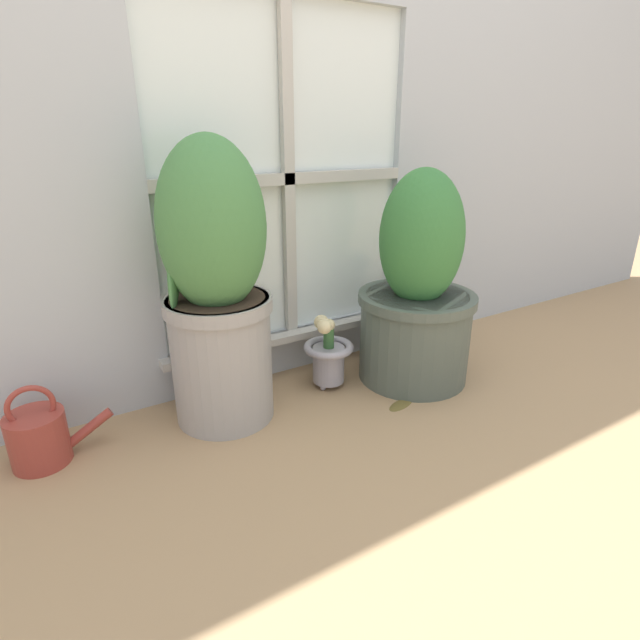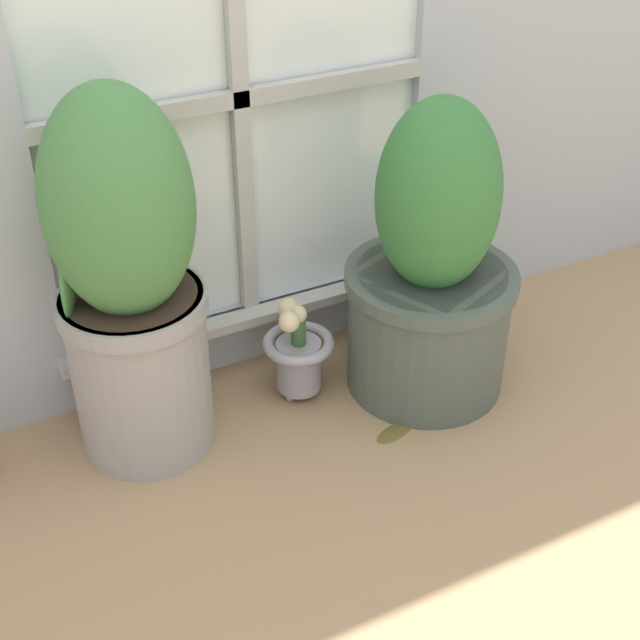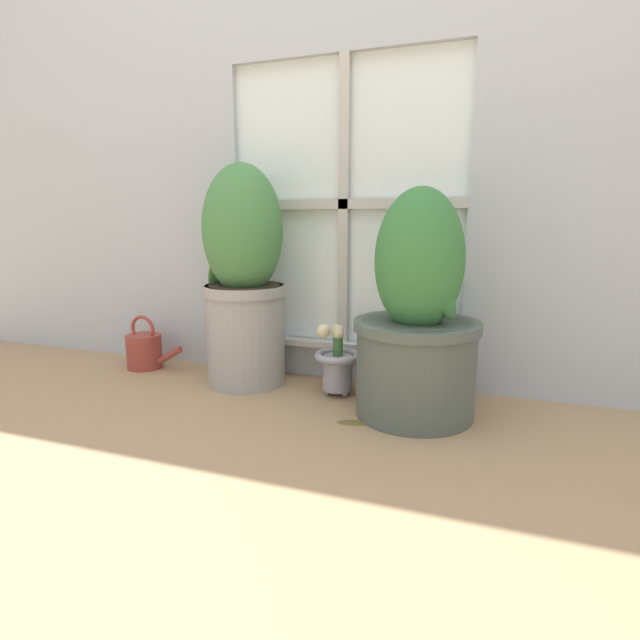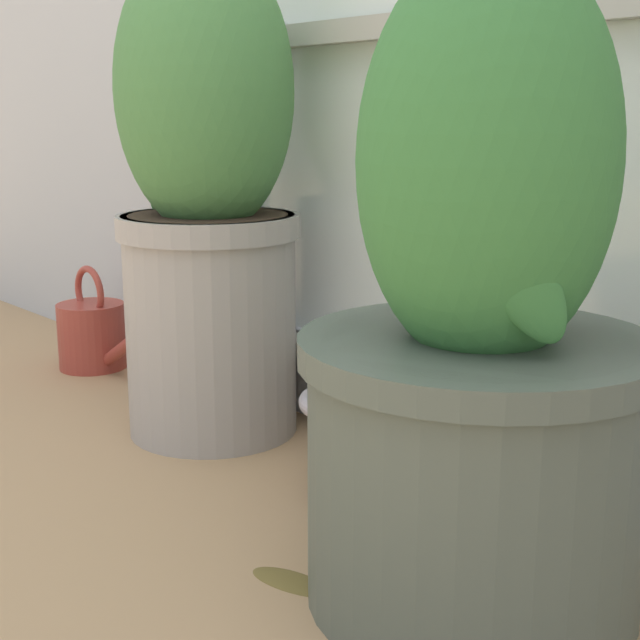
# 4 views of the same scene
# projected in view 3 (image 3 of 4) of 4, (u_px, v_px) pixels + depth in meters

# --- Properties ---
(ground_plane) EXTENTS (10.00, 10.00, 0.00)m
(ground_plane) POSITION_uv_depth(u_px,v_px,m) (294.00, 425.00, 1.49)
(ground_plane) COLOR tan
(wall_with_window) EXTENTS (4.40, 0.10, 2.50)m
(wall_with_window) POSITION_uv_depth(u_px,v_px,m) (347.00, 19.00, 1.70)
(wall_with_window) COLOR #B2B7BC
(wall_with_window) RESTS_ON ground_plane
(potted_plant_left) EXTENTS (0.31, 0.31, 0.80)m
(potted_plant_left) POSITION_uv_depth(u_px,v_px,m) (244.00, 278.00, 1.81)
(potted_plant_left) COLOR #9E9993
(potted_plant_left) RESTS_ON ground_plane
(potted_plant_right) EXTENTS (0.39, 0.39, 0.70)m
(potted_plant_right) POSITION_uv_depth(u_px,v_px,m) (417.00, 323.00, 1.52)
(potted_plant_right) COLOR #4C564C
(potted_plant_right) RESTS_ON ground_plane
(flower_vase) EXTENTS (0.16, 0.16, 0.26)m
(flower_vase) POSITION_uv_depth(u_px,v_px,m) (337.00, 362.00, 1.74)
(flower_vase) COLOR #99939E
(flower_vase) RESTS_ON ground_plane
(watering_can) EXTENTS (0.26, 0.14, 0.22)m
(watering_can) POSITION_uv_depth(u_px,v_px,m) (145.00, 350.00, 2.06)
(watering_can) COLOR #99382D
(watering_can) RESTS_ON ground_plane
(fallen_leaf) EXTENTS (0.12, 0.07, 0.01)m
(fallen_leaf) POSITION_uv_depth(u_px,v_px,m) (355.00, 422.00, 1.51)
(fallen_leaf) COLOR brown
(fallen_leaf) RESTS_ON ground_plane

